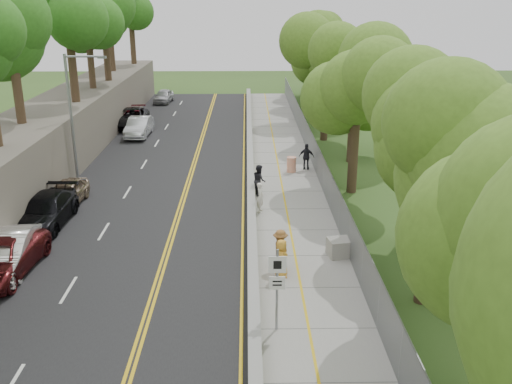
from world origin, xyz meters
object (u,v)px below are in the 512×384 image
(construction_barrel, at_px, (291,164))
(signpost, at_px, (277,281))
(concrete_block, at_px, (341,247))
(car_1, at_px, (9,252))
(person_far, at_px, (307,157))
(streetlight, at_px, (74,110))
(painter_0, at_px, (281,258))

(construction_barrel, bearing_deg, signpost, -95.86)
(concrete_block, bearing_deg, construction_barrel, 95.71)
(car_1, bearing_deg, person_far, 40.83)
(construction_barrel, xyz_separation_m, person_far, (1.06, 0.54, 0.38))
(streetlight, relative_size, car_1, 1.66)
(concrete_block, height_order, car_1, car_1)
(car_1, relative_size, person_far, 2.71)
(concrete_block, bearing_deg, painter_0, -144.94)
(streetlight, xyz_separation_m, construction_barrel, (13.46, 2.00, -4.08))
(streetlight, bearing_deg, painter_0, -47.50)
(car_1, bearing_deg, painter_0, -9.23)
(signpost, height_order, car_1, signpost)
(streetlight, distance_m, painter_0, 18.03)
(streetlight, distance_m, signpost, 20.72)
(concrete_block, relative_size, car_1, 0.25)
(car_1, bearing_deg, concrete_block, -0.51)
(concrete_block, xyz_separation_m, person_far, (-0.24, 13.54, 0.49))
(car_1, xyz_separation_m, painter_0, (11.67, -0.88, 0.05))
(concrete_block, distance_m, painter_0, 3.51)
(construction_barrel, relative_size, painter_0, 0.61)
(construction_barrel, distance_m, car_1, 19.35)
(signpost, relative_size, person_far, 1.74)
(car_1, height_order, person_far, person_far)
(car_1, distance_m, person_far, 20.47)
(painter_0, distance_m, person_far, 15.76)
(streetlight, bearing_deg, car_1, -88.87)
(signpost, distance_m, construction_barrel, 19.17)
(concrete_block, relative_size, painter_0, 0.72)
(signpost, bearing_deg, car_1, 156.52)
(streetlight, distance_m, construction_barrel, 14.21)
(concrete_block, xyz_separation_m, car_1, (-14.52, -1.12, 0.38))
(streetlight, height_order, painter_0, streetlight)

